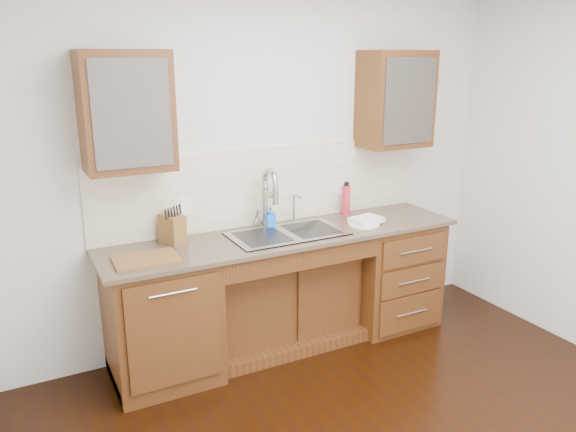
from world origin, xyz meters
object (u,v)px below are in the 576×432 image
soap_bottle (270,217)px  cutting_board (146,259)px  plate (364,224)px  knife_block (172,229)px  water_bottle (346,200)px

soap_bottle → cutting_board: soap_bottle is taller
plate → cutting_board: 1.67m
soap_bottle → knife_block: size_ratio=0.78×
cutting_board → knife_block: bearing=45.5°
soap_bottle → plate: (0.66, -0.27, -0.07)m
water_bottle → cutting_board: (-1.70, -0.30, -0.11)m
plate → knife_block: size_ratio=1.18×
plate → cutting_board: cutting_board is taller
water_bottle → soap_bottle: bearing=-178.0°
plate → cutting_board: (-1.67, 0.00, 0.00)m
cutting_board → soap_bottle: bearing=15.1°
water_bottle → knife_block: (-1.45, -0.04, -0.02)m
water_bottle → knife_block: size_ratio=1.21×
plate → knife_block: 1.44m
water_bottle → plate: 0.32m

